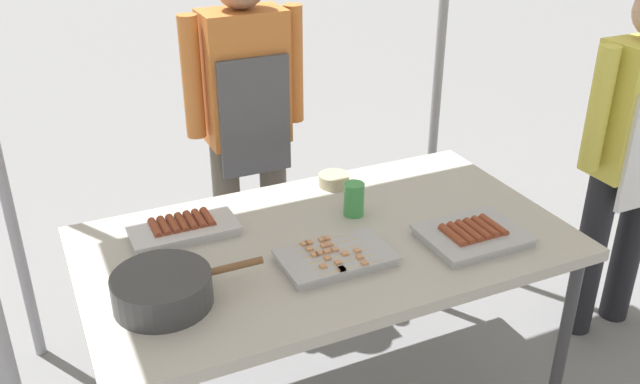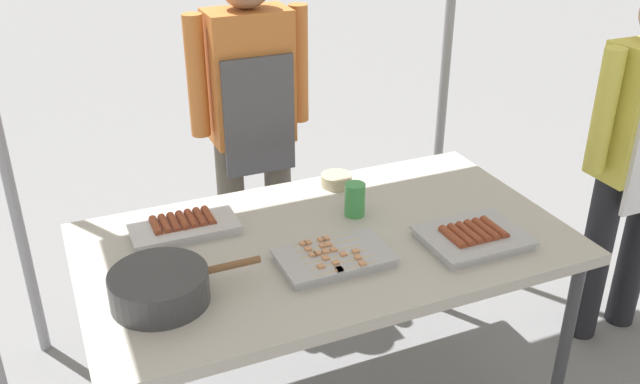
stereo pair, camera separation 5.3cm
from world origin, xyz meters
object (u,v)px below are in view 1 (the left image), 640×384
at_px(cooking_wok, 163,288).
at_px(drink_cup_near_edge, 354,199).
at_px(tray_meat_skewers, 335,258).
at_px(vendor_woman, 247,111).
at_px(tray_grilled_sausages, 473,235).
at_px(stall_table, 326,252).
at_px(tray_pork_links, 182,227).
at_px(condiment_bowl, 334,180).
at_px(customer_nearby, 634,143).

height_order(cooking_wok, drink_cup_near_edge, drink_cup_near_edge).
bearing_deg(tray_meat_skewers, cooking_wok, 179.10).
xyz_separation_m(cooking_wok, drink_cup_near_edge, (0.73, 0.25, 0.01)).
relative_size(tray_meat_skewers, vendor_woman, 0.23).
bearing_deg(drink_cup_near_edge, tray_grilled_sausages, -49.72).
bearing_deg(tray_grilled_sausages, vendor_woman, 111.14).
distance_m(stall_table, tray_meat_skewers, 0.16).
distance_m(stall_table, tray_pork_links, 0.49).
distance_m(condiment_bowl, drink_cup_near_edge, 0.24).
distance_m(stall_table, customer_nearby, 1.34).
bearing_deg(drink_cup_near_edge, condiment_bowl, 80.95).
bearing_deg(stall_table, tray_grilled_sausages, -25.95).
height_order(vendor_woman, customer_nearby, vendor_woman).
bearing_deg(stall_table, vendor_woman, 88.23).
xyz_separation_m(drink_cup_near_edge, customer_nearby, (1.17, -0.13, 0.06)).
distance_m(tray_grilled_sausages, vendor_woman, 1.14).
xyz_separation_m(condiment_bowl, drink_cup_near_edge, (-0.04, -0.24, 0.04)).
distance_m(cooking_wok, drink_cup_near_edge, 0.77).
xyz_separation_m(tray_meat_skewers, vendor_woman, (0.06, 0.99, 0.14)).
bearing_deg(customer_nearby, tray_pork_links, 171.40).
xyz_separation_m(tray_meat_skewers, drink_cup_near_edge, (0.20, 0.26, 0.04)).
bearing_deg(tray_pork_links, stall_table, -30.14).
bearing_deg(stall_table, tray_meat_skewers, -104.33).
relative_size(cooking_wok, customer_nearby, 0.30).
bearing_deg(tray_pork_links, vendor_woman, 53.30).
bearing_deg(tray_grilled_sausages, drink_cup_near_edge, 130.28).
bearing_deg(tray_grilled_sausages, condiment_bowl, 112.86).
xyz_separation_m(tray_meat_skewers, tray_pork_links, (-0.38, 0.39, 0.00)).
bearing_deg(cooking_wok, condiment_bowl, 32.20).
bearing_deg(vendor_woman, tray_pork_links, 53.30).
height_order(stall_table, tray_grilled_sausages, tray_grilled_sausages).
distance_m(tray_pork_links, cooking_wok, 0.41).
bearing_deg(customer_nearby, condiment_bowl, 161.88).
bearing_deg(tray_meat_skewers, customer_nearby, 5.17).
bearing_deg(stall_table, cooking_wok, -166.68).
height_order(tray_grilled_sausages, condiment_bowl, tray_grilled_sausages).
bearing_deg(drink_cup_near_edge, tray_meat_skewers, -127.42).
height_order(tray_grilled_sausages, tray_meat_skewers, tray_grilled_sausages).
relative_size(stall_table, drink_cup_near_edge, 13.38).
bearing_deg(condiment_bowl, tray_pork_links, -170.30).
xyz_separation_m(tray_pork_links, drink_cup_near_edge, (0.58, -0.13, 0.04)).
bearing_deg(condiment_bowl, tray_grilled_sausages, -67.14).
relative_size(tray_meat_skewers, tray_pork_links, 0.98).
relative_size(stall_table, condiment_bowl, 13.60).
relative_size(tray_grilled_sausages, drink_cup_near_edge, 2.77).
bearing_deg(cooking_wok, stall_table, 13.32).
relative_size(cooking_wok, vendor_woman, 0.29).
distance_m(tray_meat_skewers, drink_cup_near_edge, 0.33).
distance_m(tray_meat_skewers, tray_pork_links, 0.55).
distance_m(tray_pork_links, condiment_bowl, 0.63).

